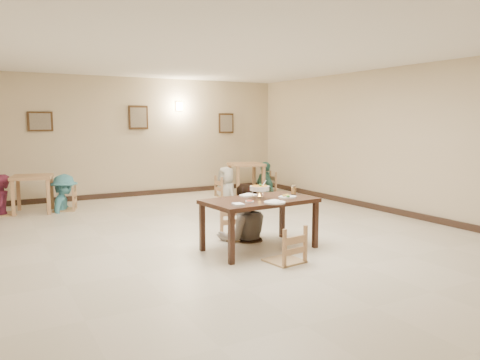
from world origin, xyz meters
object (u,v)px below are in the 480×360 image
curry_warmer (260,188)px  bg_table_left (32,182)px  chair_near (285,227)px  bg_table_right (246,169)px  main_diner (244,184)px  drink_glass (294,190)px  bg_chair_lr (64,188)px  bg_diner_c (226,167)px  chair_far (238,206)px  bg_chair_rl (226,177)px  bg_chair_rr (265,173)px  bg_chair_ll (0,189)px  main_table (260,204)px  bg_diner_d (265,162)px  bg_diner_b (63,174)px

curry_warmer → bg_table_left: size_ratio=0.35×
chair_near → bg_table_right: bearing=-122.3°
main_diner → drink_glass: bearing=152.2°
bg_chair_lr → bg_diner_c: bearing=107.4°
curry_warmer → bg_table_left: (-2.67, 4.70, -0.27)m
chair_far → bg_table_right: bearing=65.4°
chair_near → bg_chair_lr: (-2.01, 5.38, -0.00)m
bg_chair_rl → bg_chair_rr: 1.27m
bg_chair_rl → bg_chair_rr: bg_chair_rr is taller
bg_chair_ll → bg_chair_rr: bg_chair_ll is taller
main_table → drink_glass: 0.72m
curry_warmer → bg_diner_d: bg_diner_d is taller
bg_diner_d → main_table: bearing=151.5°
main_diner → curry_warmer: (-0.07, -0.60, 0.00)m
chair_far → bg_chair_rl: bearing=72.2°
main_table → main_diner: 0.69m
main_table → bg_diner_d: (3.12, 4.79, 0.15)m
bg_chair_rl → bg_chair_lr: bearing=90.4°
drink_glass → bg_diner_c: bg_diner_c is taller
chair_near → bg_table_left: bearing=-71.6°
bg_chair_rl → bg_diner_b: size_ratio=0.63×
bg_diner_c → drink_glass: bearing=-21.3°
bg_table_right → bg_chair_rr: (0.63, 0.06, -0.16)m
bg_chair_lr → bg_table_left: bearing=-78.1°
chair_far → bg_chair_lr: bearing=125.1°
drink_glass → bg_table_right: (1.80, 4.62, -0.16)m
chair_near → main_table: bearing=-99.9°
bg_chair_rl → bg_diner_b: bg_diner_b is taller
bg_chair_rl → drink_glass: bearing=166.3°
chair_near → bg_chair_rl: (1.89, 5.36, 0.01)m
bg_diner_b → bg_diner_c: bg_diner_b is taller
drink_glass → bg_chair_rl: bearing=75.6°
bg_table_right → bg_chair_rl: bearing=-174.0°
chair_near → bg_chair_lr: 5.75m
bg_chair_ll → bg_chair_lr: (1.22, -0.07, -0.06)m
drink_glass → bg_chair_rr: bearing=62.5°
bg_table_left → bg_diner_d: 5.78m
chair_far → bg_diner_c: 4.31m
chair_far → bg_table_left: bearing=131.2°
curry_warmer → bg_diner_b: bg_diner_b is taller
chair_far → bg_chair_rr: size_ratio=1.04×
chair_near → bg_diner_d: bg_diner_d is taller
bg_chair_rl → bg_diner_d: size_ratio=0.60×
bg_table_right → bg_diner_c: size_ratio=0.62×
bg_chair_lr → bg_diner_b: 0.30m
bg_chair_ll → chair_far: bearing=-145.4°
chair_far → drink_glass: chair_far is taller
bg_table_left → bg_chair_ll: 0.62m
bg_table_right → bg_diner_b: 4.54m
chair_far → bg_chair_rr: chair_far is taller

